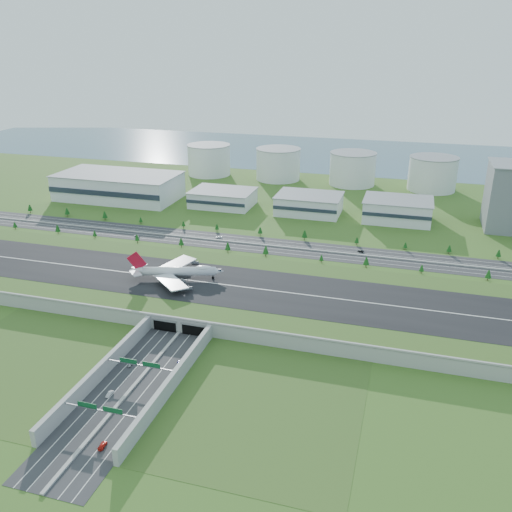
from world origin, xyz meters
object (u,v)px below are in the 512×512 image
(car_5, at_px, (361,251))
(car_4, at_px, (137,236))
(car_0, at_px, (130,364))
(car_7, at_px, (219,237))
(car_1, at_px, (110,394))
(boeing_747, at_px, (177,271))
(car_2, at_px, (179,363))
(fuel_tank_a, at_px, (209,160))
(car_3, at_px, (102,445))

(car_5, bearing_deg, car_4, -71.54)
(car_0, distance_m, car_7, 189.15)
(car_1, height_order, car_7, car_1)
(car_0, height_order, car_1, car_1)
(car_1, bearing_deg, boeing_747, 99.66)
(car_2, relative_size, car_7, 0.95)
(boeing_747, bearing_deg, car_7, 78.38)
(fuel_tank_a, distance_m, car_0, 412.38)
(car_0, distance_m, car_1, 24.51)
(car_4, bearing_deg, car_2, -148.40)
(car_1, height_order, car_2, car_1)
(car_1, xyz_separation_m, car_4, (-89.75, 195.68, -0.04))
(fuel_tank_a, bearing_deg, car_5, -45.85)
(car_3, bearing_deg, car_4, -71.17)
(boeing_747, height_order, car_2, boeing_747)
(car_2, height_order, car_7, car_7)
(car_7, bearing_deg, car_3, -11.80)
(fuel_tank_a, relative_size, car_0, 11.97)
(car_1, bearing_deg, fuel_tank_a, 106.34)
(car_1, distance_m, car_4, 215.28)
(boeing_747, height_order, car_3, boeing_747)
(fuel_tank_a, height_order, car_5, fuel_tank_a)
(car_2, distance_m, car_4, 196.58)
(fuel_tank_a, xyz_separation_m, car_1, (112.79, -421.46, -16.58))
(car_3, xyz_separation_m, car_7, (-39.56, 242.89, -0.03))
(car_4, distance_m, car_7, 67.06)
(car_5, bearing_deg, fuel_tank_a, -122.80)
(fuel_tank_a, relative_size, car_7, 9.28)
(boeing_747, bearing_deg, car_0, -97.74)
(car_4, bearing_deg, car_1, -157.66)
(car_3, bearing_deg, car_0, -78.09)
(car_2, bearing_deg, boeing_747, -83.27)
(fuel_tank_a, relative_size, car_4, 11.16)
(fuel_tank_a, height_order, car_3, fuel_tank_a)
(car_0, distance_m, car_2, 24.24)
(boeing_747, distance_m, car_1, 113.60)
(car_0, height_order, car_4, car_4)
(fuel_tank_a, distance_m, car_4, 227.56)
(boeing_747, bearing_deg, fuel_tank_a, 90.87)
(boeing_747, distance_m, car_3, 146.30)
(car_1, bearing_deg, car_2, 59.92)
(car_0, distance_m, car_5, 210.00)
(car_0, bearing_deg, car_3, -80.21)
(car_7, bearing_deg, car_0, -14.42)
(car_4, relative_size, car_5, 0.98)
(car_5, bearing_deg, car_2, -8.18)
(boeing_747, relative_size, car_4, 13.31)
(car_1, distance_m, car_3, 34.06)
(car_0, bearing_deg, car_1, -91.19)
(car_1, xyz_separation_m, car_3, (14.80, -30.68, 0.00))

